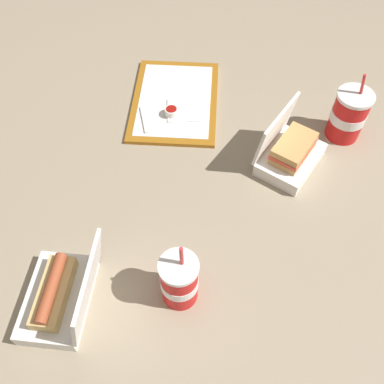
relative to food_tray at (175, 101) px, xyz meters
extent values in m
plane|color=gray|center=(-0.34, -0.12, -0.01)|extent=(3.20, 3.20, 0.00)
cube|color=#A56619|center=(0.00, 0.00, 0.00)|extent=(0.38, 0.27, 0.01)
cube|color=white|center=(0.00, 0.00, 0.01)|extent=(0.33, 0.23, 0.00)
cylinder|color=white|center=(-0.07, 0.00, 0.02)|extent=(0.04, 0.04, 0.02)
cylinder|color=#9E140F|center=(-0.07, 0.00, 0.03)|extent=(0.03, 0.03, 0.01)
cube|color=white|center=(-0.05, -0.03, 0.01)|extent=(0.11, 0.11, 0.00)
cube|color=white|center=(-0.10, 0.08, 0.01)|extent=(0.11, 0.04, 0.00)
cube|color=white|center=(-0.67, 0.18, 0.01)|extent=(0.20, 0.13, 0.04)
cube|color=white|center=(-0.67, 0.09, 0.10)|extent=(0.20, 0.03, 0.13)
cube|color=#DBB770|center=(-0.67, 0.18, 0.05)|extent=(0.16, 0.06, 0.03)
cylinder|color=#9E4728|center=(-0.67, 0.18, 0.07)|extent=(0.15, 0.03, 0.03)
cylinder|color=yellow|center=(-0.67, 0.18, 0.08)|extent=(0.13, 0.01, 0.01)
cube|color=white|center=(-0.22, -0.35, 0.01)|extent=(0.23, 0.20, 0.04)
cube|color=white|center=(-0.19, -0.29, 0.10)|extent=(0.17, 0.11, 0.13)
cube|color=tan|center=(-0.22, -0.35, 0.04)|extent=(0.15, 0.13, 0.02)
cube|color=#D64C38|center=(-0.22, -0.35, 0.06)|extent=(0.16, 0.14, 0.01)
cube|color=tan|center=(-0.22, -0.35, 0.08)|extent=(0.15, 0.13, 0.02)
cylinder|color=red|center=(-0.63, -0.09, 0.06)|extent=(0.08, 0.08, 0.13)
cylinder|color=white|center=(-0.63, -0.09, 0.06)|extent=(0.08, 0.08, 0.03)
cylinder|color=white|center=(-0.63, -0.09, 0.13)|extent=(0.08, 0.08, 0.01)
cylinder|color=red|center=(-0.62, -0.09, 0.17)|extent=(0.01, 0.01, 0.06)
cylinder|color=red|center=(-0.09, -0.50, 0.06)|extent=(0.10, 0.10, 0.14)
cylinder|color=white|center=(-0.09, -0.50, 0.07)|extent=(0.10, 0.10, 0.03)
cylinder|color=white|center=(-0.09, -0.50, 0.14)|extent=(0.10, 0.10, 0.01)
cylinder|color=red|center=(-0.08, -0.51, 0.17)|extent=(0.01, 0.02, 0.06)
camera|label=1|loc=(-1.00, -0.15, 0.91)|focal=40.00mm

